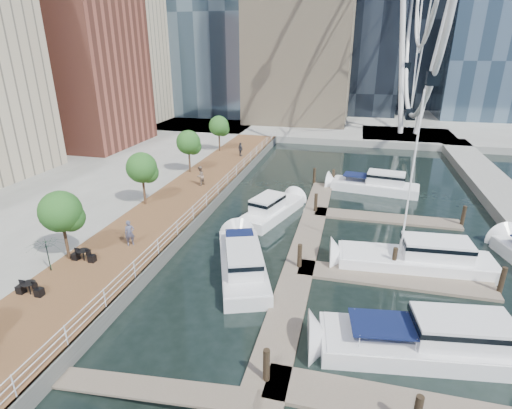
% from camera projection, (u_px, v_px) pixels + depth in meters
% --- Properties ---
extents(ground, '(520.00, 520.00, 0.00)m').
position_uv_depth(ground, '(217.00, 341.00, 19.97)').
color(ground, black).
rests_on(ground, ground).
extents(boardwalk, '(6.00, 60.00, 1.00)m').
position_uv_depth(boardwalk, '(176.00, 208.00, 35.37)').
color(boardwalk, brown).
rests_on(boardwalk, ground).
extents(seawall, '(0.25, 60.00, 1.00)m').
position_uv_depth(seawall, '(208.00, 211.00, 34.69)').
color(seawall, '#595954').
rests_on(seawall, ground).
extents(land_far, '(200.00, 114.00, 1.00)m').
position_uv_depth(land_far, '(337.00, 99.00, 111.93)').
color(land_far, gray).
rests_on(land_far, ground).
extents(pier, '(14.00, 12.00, 1.00)m').
position_uv_depth(pier, '(407.00, 137.00, 63.61)').
color(pier, gray).
rests_on(pier, ground).
extents(railing, '(0.10, 60.00, 1.05)m').
position_uv_depth(railing, '(206.00, 200.00, 34.34)').
color(railing, white).
rests_on(railing, boardwalk).
extents(floating_docks, '(16.00, 34.00, 2.60)m').
position_uv_depth(floating_docks, '(376.00, 257.00, 27.02)').
color(floating_docks, '#6D6051').
rests_on(floating_docks, ground).
extents(midrise_condos, '(19.00, 67.00, 28.00)m').
position_uv_depth(midrise_condos, '(17.00, 51.00, 46.85)').
color(midrise_condos, '#BCAD8E').
rests_on(midrise_condos, ground).
extents(street_trees, '(2.60, 42.60, 4.60)m').
position_uv_depth(street_trees, '(142.00, 168.00, 33.62)').
color(street_trees, '#3F2B1C').
rests_on(street_trees, ground).
extents(cafe_tables, '(2.50, 13.70, 0.74)m').
position_uv_depth(cafe_tables, '(6.00, 311.00, 20.01)').
color(cafe_tables, black).
rests_on(cafe_tables, ground).
extents(yacht_foreground, '(11.77, 4.63, 2.15)m').
position_uv_depth(yacht_foreground, '(429.00, 354.00, 19.15)').
color(yacht_foreground, silver).
rests_on(yacht_foreground, ground).
extents(pedestrian_near, '(0.78, 0.73, 1.80)m').
position_uv_depth(pedestrian_near, '(130.00, 233.00, 27.26)').
color(pedestrian_near, '#47485F').
rests_on(pedestrian_near, boardwalk).
extents(pedestrian_mid, '(0.92, 1.08, 1.95)m').
position_uv_depth(pedestrian_mid, '(200.00, 176.00, 39.22)').
color(pedestrian_mid, '#866D5C').
rests_on(pedestrian_mid, boardwalk).
extents(pedestrian_far, '(1.05, 0.98, 1.74)m').
position_uv_depth(pedestrian_far, '(240.00, 149.00, 49.98)').
color(pedestrian_far, '#2D2F38').
rests_on(pedestrian_far, boardwalk).
extents(moored_yachts, '(25.29, 37.65, 11.50)m').
position_uv_depth(moored_yachts, '(392.00, 265.00, 26.97)').
color(moored_yachts, white).
rests_on(moored_yachts, ground).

